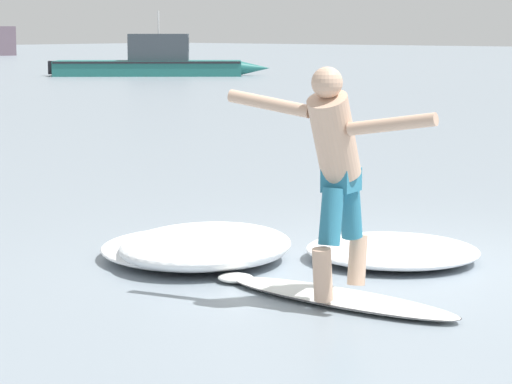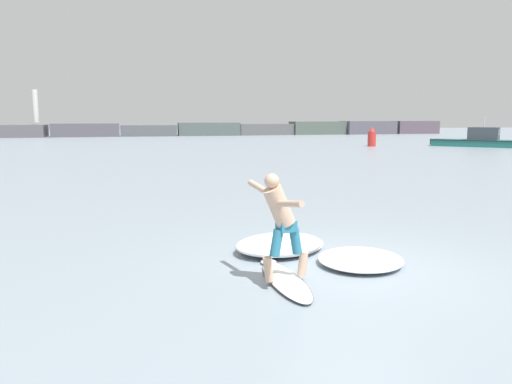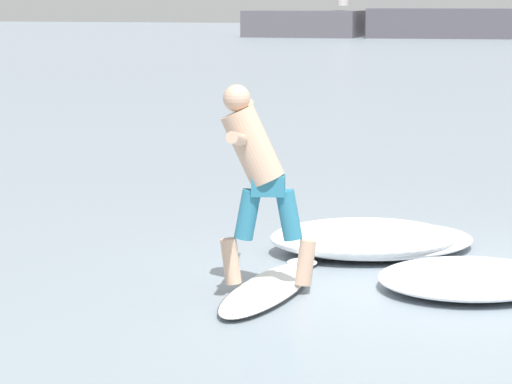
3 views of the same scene
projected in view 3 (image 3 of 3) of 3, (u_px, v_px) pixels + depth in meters
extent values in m
plane|color=gray|center=(450.00, 291.00, 9.69)|extent=(200.00, 200.00, 0.00)
cube|color=#56535A|center=(305.00, 24.00, 72.80)|extent=(6.80, 4.78, 1.56)
cube|color=#504D57|center=(441.00, 23.00, 70.59)|extent=(8.61, 4.11, 1.71)
ellipsoid|color=white|center=(268.00, 289.00, 9.60)|extent=(0.55, 1.98, 0.08)
ellipsoid|color=white|center=(302.00, 263.00, 10.54)|extent=(0.28, 0.28, 0.06)
ellipsoid|color=#2D2D33|center=(268.00, 289.00, 9.60)|extent=(0.56, 1.99, 0.03)
cone|color=black|center=(236.00, 327.00, 8.86)|extent=(0.05, 0.05, 0.14)
cone|color=black|center=(259.00, 324.00, 8.95)|extent=(0.05, 0.05, 0.14)
cone|color=black|center=(225.00, 321.00, 9.03)|extent=(0.05, 0.05, 0.14)
cylinder|color=tan|center=(231.00, 261.00, 9.59)|extent=(0.20, 0.16, 0.37)
cylinder|color=teal|center=(248.00, 215.00, 9.52)|extent=(0.24, 0.19, 0.41)
cylinder|color=tan|center=(306.00, 262.00, 9.55)|extent=(0.20, 0.16, 0.37)
cylinder|color=teal|center=(289.00, 215.00, 9.50)|extent=(0.24, 0.19, 0.41)
cube|color=teal|center=(268.00, 185.00, 9.47)|extent=(0.30, 0.25, 0.16)
cylinder|color=tan|center=(253.00, 146.00, 9.43)|extent=(0.55, 0.38, 0.65)
sphere|color=tan|center=(237.00, 98.00, 9.38)|extent=(0.21, 0.21, 0.21)
cylinder|color=tan|center=(237.00, 139.00, 8.97)|extent=(0.22, 0.63, 0.20)
cylinder|color=tan|center=(246.00, 113.00, 9.84)|extent=(0.22, 0.63, 0.19)
ellipsoid|color=white|center=(363.00, 238.00, 11.06)|extent=(2.07, 1.87, 0.30)
ellipsoid|color=white|center=(378.00, 240.00, 11.27)|extent=(2.42, 2.42, 0.17)
ellipsoid|color=white|center=(468.00, 278.00, 9.74)|extent=(2.00, 2.03, 0.18)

